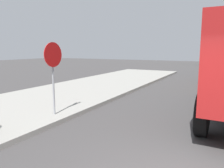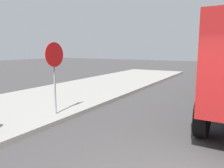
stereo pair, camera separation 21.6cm
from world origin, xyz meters
name	(u,v)px [view 1 (the left image)]	position (x,y,z in m)	size (l,w,h in m)	color
stop_sign	(53,65)	(2.12, 4.51, 1.73)	(0.76, 0.08, 2.27)	gray
dump_truck_green	(223,53)	(31.59, 0.64, 1.61)	(7.01, 2.83, 3.00)	#237033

